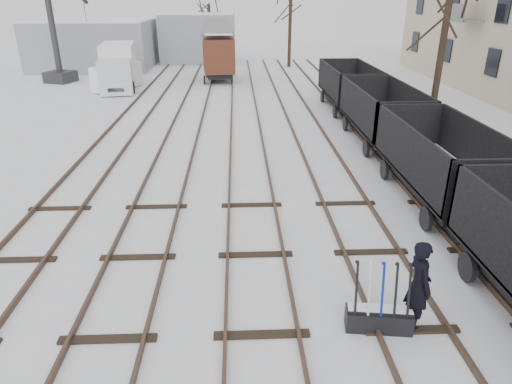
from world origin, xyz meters
TOP-DOWN VIEW (x-y plane):
  - ground at (0.00, 0.00)m, footprint 120.00×120.00m
  - tracks at (-0.00, 13.67)m, footprint 13.90×52.00m
  - shed_left at (-13.00, 36.00)m, footprint 10.00×8.00m
  - shed_right at (-4.00, 40.00)m, footprint 7.00×6.00m
  - ground_frame at (2.34, 0.11)m, footprint 1.34×0.59m
  - worker at (3.09, 0.21)m, footprint 0.53×0.74m
  - freight_wagon_b at (6.00, 6.15)m, footprint 2.44×6.11m
  - freight_wagon_c at (6.00, 12.55)m, footprint 2.44×6.11m
  - freight_wagon_d at (6.00, 18.95)m, footprint 2.44×6.11m
  - box_van_wagon at (-1.76, 28.81)m, footprint 2.82×4.81m
  - lorry at (-8.66, 26.01)m, footprint 2.79×6.78m
  - panel_van at (-8.69, 25.48)m, footprint 2.85×4.27m
  - crane at (-13.72, 28.86)m, footprint 2.34×5.44m
  - tree_near at (8.63, 13.40)m, footprint 0.30×0.30m
  - tree_far_left at (-3.02, 41.51)m, footprint 0.30×0.30m
  - tree_far_right at (4.43, 35.80)m, footprint 0.30×0.30m

SIDE VIEW (x-z plane):
  - ground at x=0.00m, z-range 0.00..0.00m
  - tracks at x=0.00m, z-range -0.01..0.16m
  - ground_frame at x=2.34m, z-range -0.46..1.03m
  - panel_van at x=-8.69m, z-range 0.04..1.77m
  - freight_wagon_b at x=6.00m, z-range -0.29..2.20m
  - freight_wagon_c at x=6.00m, z-range -0.29..2.20m
  - freight_wagon_d at x=6.00m, z-range -0.29..2.20m
  - worker at x=3.09m, z-range 0.00..1.92m
  - lorry at x=-8.66m, z-range 0.04..3.03m
  - shed_left at x=-13.00m, z-range 0.00..4.10m
  - box_van_wagon at x=-1.76m, z-range 0.29..3.82m
  - shed_right at x=-4.00m, z-range 0.00..4.50m
  - crane at x=-13.72m, z-range -2.16..6.97m
  - tree_far_left at x=-3.02m, z-range 0.00..5.23m
  - tree_near at x=8.63m, z-range 0.00..6.35m
  - tree_far_right at x=4.43m, z-range 0.00..6.48m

